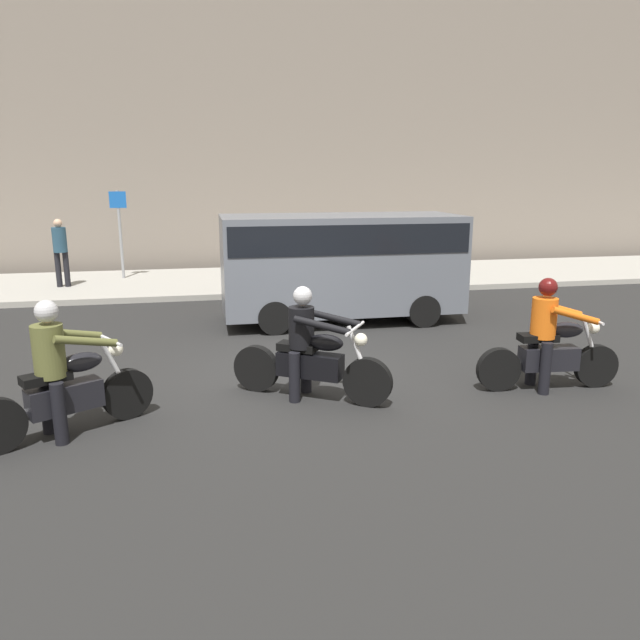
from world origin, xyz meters
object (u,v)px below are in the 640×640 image
at_px(parked_van_slate_gray, 341,260).
at_px(street_sign_post, 120,225).
at_px(motorcycle_with_rider_orange_stripe, 549,344).
at_px(pedestrian_bystander, 60,247).
at_px(motorcycle_with_rider_olive, 62,381).
at_px(motorcycle_with_rider_black_leather, 309,353).

height_order(parked_van_slate_gray, street_sign_post, street_sign_post).
distance_m(motorcycle_with_rider_orange_stripe, pedestrian_bystander, 12.13).
xyz_separation_m(motorcycle_with_rider_olive, motorcycle_with_rider_black_leather, (2.95, 0.62, -0.03)).
xyz_separation_m(motorcycle_with_rider_black_leather, street_sign_post, (-3.48, 9.81, 0.97)).
xyz_separation_m(motorcycle_with_rider_olive, pedestrian_bystander, (-1.87, 9.32, 0.49)).
distance_m(motorcycle_with_rider_black_leather, pedestrian_bystander, 9.95).
bearing_deg(motorcycle_with_rider_olive, street_sign_post, 92.90).
bearing_deg(street_sign_post, motorcycle_with_rider_orange_stripe, -56.08).
relative_size(parked_van_slate_gray, street_sign_post, 1.99).
xyz_separation_m(parked_van_slate_gray, pedestrian_bystander, (-6.26, 4.40, -0.10)).
bearing_deg(street_sign_post, motorcycle_with_rider_black_leather, -70.46).
relative_size(motorcycle_with_rider_orange_stripe, pedestrian_bystander, 1.18).
height_order(motorcycle_with_rider_black_leather, street_sign_post, street_sign_post).
height_order(motorcycle_with_rider_olive, street_sign_post, street_sign_post).
bearing_deg(motorcycle_with_rider_orange_stripe, motorcycle_with_rider_black_leather, 175.00).
xyz_separation_m(motorcycle_with_rider_orange_stripe, parked_van_slate_gray, (-1.88, 4.58, 0.60)).
relative_size(motorcycle_with_rider_olive, motorcycle_with_rider_black_leather, 0.95).
distance_m(motorcycle_with_rider_orange_stripe, street_sign_post, 12.20).
bearing_deg(motorcycle_with_rider_black_leather, motorcycle_with_rider_orange_stripe, -5.00).
distance_m(parked_van_slate_gray, street_sign_post, 7.39).
xyz_separation_m(motorcycle_with_rider_orange_stripe, motorcycle_with_rider_black_leather, (-3.31, 0.29, -0.02)).
distance_m(motorcycle_with_rider_olive, parked_van_slate_gray, 6.61).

